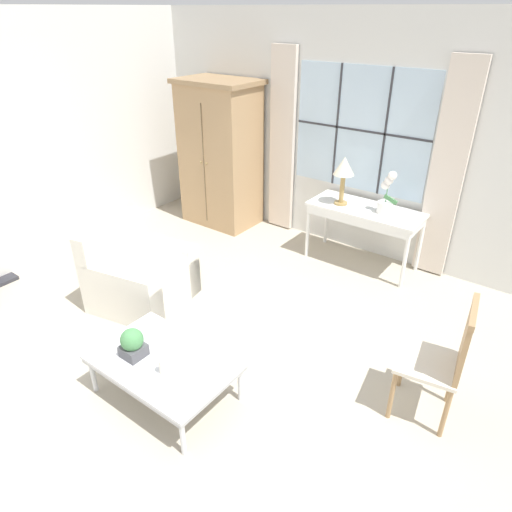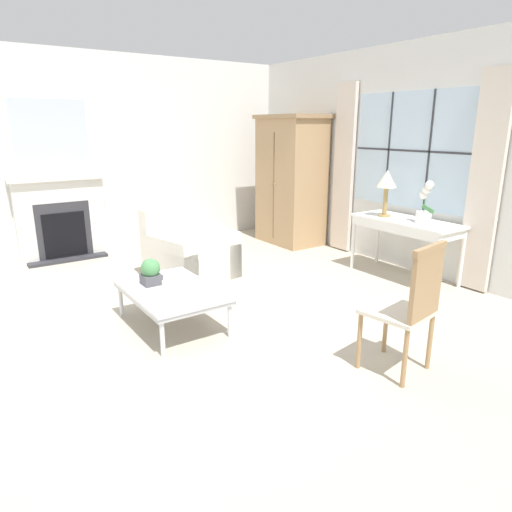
{
  "view_description": "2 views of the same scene",
  "coord_description": "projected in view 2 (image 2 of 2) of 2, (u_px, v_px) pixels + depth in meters",
  "views": [
    {
      "loc": [
        2.25,
        -2.03,
        2.78
      ],
      "look_at": [
        0.26,
        0.62,
        0.96
      ],
      "focal_mm": 32.0,
      "sensor_mm": 36.0,
      "label": 1
    },
    {
      "loc": [
        3.74,
        -1.88,
        1.82
      ],
      "look_at": [
        0.31,
        0.47,
        0.62
      ],
      "focal_mm": 32.0,
      "sensor_mm": 36.0,
      "label": 2
    }
  ],
  "objects": [
    {
      "name": "pillar_candle",
      "position": [
        166.0,
        288.0,
        4.03
      ],
      "size": [
        0.09,
        0.09,
        0.14
      ],
      "color": "silver",
      "rests_on": "coffee_table"
    },
    {
      "name": "potted_orchid",
      "position": [
        425.0,
        206.0,
        5.25
      ],
      "size": [
        0.23,
        0.18,
        0.49
      ],
      "color": "white",
      "rests_on": "console_table"
    },
    {
      "name": "fireplace",
      "position": [
        60.0,
        209.0,
        6.27
      ],
      "size": [
        0.34,
        1.24,
        2.19
      ],
      "color": "#2D2D33",
      "rests_on": "ground_plane"
    },
    {
      "name": "wall_left",
      "position": [
        137.0,
        154.0,
        6.83
      ],
      "size": [
        0.06,
        7.2,
        2.8
      ],
      "primitive_type": "cube",
      "color": "silver",
      "rests_on": "ground_plane"
    },
    {
      "name": "side_chair_wooden",
      "position": [
        411.0,
        302.0,
        3.32
      ],
      "size": [
        0.51,
        0.51,
        1.02
      ],
      "color": "beige",
      "rests_on": "ground_plane"
    },
    {
      "name": "coffee_table",
      "position": [
        172.0,
        292.0,
        4.21
      ],
      "size": [
        1.12,
        0.74,
        0.37
      ],
      "color": "silver",
      "rests_on": "ground_plane"
    },
    {
      "name": "armoire",
      "position": [
        291.0,
        180.0,
        7.11
      ],
      "size": [
        1.08,
        0.73,
        1.97
      ],
      "color": "tan",
      "rests_on": "ground_plane"
    },
    {
      "name": "ground_plane",
      "position": [
        199.0,
        317.0,
        4.49
      ],
      "size": [
        14.0,
        14.0,
        0.0
      ],
      "primitive_type": "plane",
      "color": "#B2A893"
    },
    {
      "name": "armchair_upholstered",
      "position": [
        190.0,
        255.0,
        5.61
      ],
      "size": [
        1.03,
        1.04,
        0.86
      ],
      "color": "silver",
      "rests_on": "ground_plane"
    },
    {
      "name": "potted_plant_small",
      "position": [
        151.0,
        272.0,
        4.27
      ],
      "size": [
        0.18,
        0.18,
        0.25
      ],
      "color": "#4C4C51",
      "rests_on": "coffee_table"
    },
    {
      "name": "console_table",
      "position": [
        406.0,
        226.0,
        5.5
      ],
      "size": [
        1.32,
        0.56,
        0.72
      ],
      "color": "white",
      "rests_on": "ground_plane"
    },
    {
      "name": "wall_back_windowed",
      "position": [
        409.0,
        161.0,
        5.74
      ],
      "size": [
        7.2,
        0.14,
        2.8
      ],
      "color": "silver",
      "rests_on": "ground_plane"
    },
    {
      "name": "table_lamp",
      "position": [
        387.0,
        182.0,
        5.56
      ],
      "size": [
        0.24,
        0.24,
        0.57
      ],
      "color": "#9E7F47",
      "rests_on": "console_table"
    }
  ]
}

